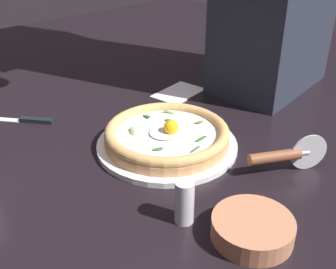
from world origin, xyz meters
name	(u,v)px	position (x,y,z in m)	size (l,w,h in m)	color
ground_plane	(160,156)	(0.00, 0.00, -0.01)	(2.40, 2.40, 0.03)	black
pizza_plate	(168,145)	(0.02, 0.00, 0.01)	(0.30, 0.30, 0.01)	white
pizza	(168,135)	(0.02, 0.00, 0.03)	(0.26, 0.26, 0.05)	tan
side_bowl	(252,228)	(-0.07, -0.29, 0.02)	(0.13, 0.13, 0.03)	#B97554
pizza_cutter	(284,156)	(0.12, -0.22, 0.04)	(0.15, 0.09, 0.07)	silver
table_knife	(24,120)	(-0.15, 0.32, 0.00)	(0.14, 0.17, 0.01)	silver
folded_napkin	(179,92)	(0.24, 0.19, 0.00)	(0.14, 0.09, 0.01)	white
pepper_shaker	(184,202)	(-0.12, -0.19, 0.04)	(0.03, 0.03, 0.08)	silver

